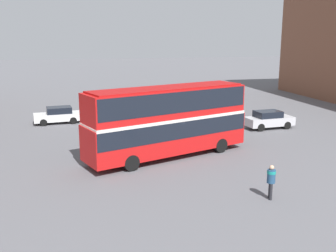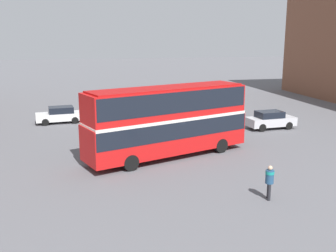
% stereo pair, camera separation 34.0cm
% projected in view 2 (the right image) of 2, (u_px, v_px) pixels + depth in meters
% --- Properties ---
extents(ground_plane, '(240.00, 240.00, 0.00)m').
position_uv_depth(ground_plane, '(162.00, 157.00, 26.21)').
color(ground_plane, '#5B5B60').
extents(double_decker_bus, '(11.47, 6.21, 4.68)m').
position_uv_depth(double_decker_bus, '(168.00, 117.00, 25.65)').
color(double_decker_bus, red).
rests_on(double_decker_bus, ground_plane).
extents(pedestrian_foreground, '(0.55, 0.55, 1.75)m').
position_uv_depth(pedestrian_foreground, '(270.00, 179.00, 19.14)').
color(pedestrian_foreground, '#232328').
rests_on(pedestrian_foreground, ground_plane).
extents(parked_car_kerb_near, '(4.31, 2.05, 1.55)m').
position_uv_depth(parked_car_kerb_near, '(270.00, 120.00, 34.06)').
color(parked_car_kerb_near, silver).
rests_on(parked_car_kerb_near, ground_plane).
extents(parked_car_kerb_far, '(4.38, 2.22, 1.51)m').
position_uv_depth(parked_car_kerb_far, '(60.00, 115.00, 36.37)').
color(parked_car_kerb_far, silver).
rests_on(parked_car_kerb_far, ground_plane).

